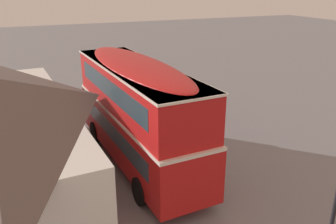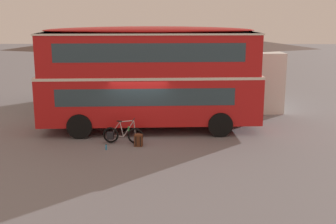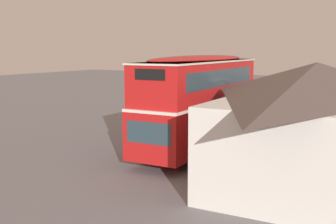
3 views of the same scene
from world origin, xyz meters
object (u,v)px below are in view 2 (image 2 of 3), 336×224
backpack_on_ground (139,140)px  water_bottle_blue_sports (106,147)px  double_decker_bus (150,74)px  touring_bicycle (121,135)px

backpack_on_ground → water_bottle_blue_sports: size_ratio=2.23×
double_decker_bus → water_bottle_blue_sports: double_decker_bus is taller
double_decker_bus → water_bottle_blue_sports: size_ratio=42.11×
double_decker_bus → water_bottle_blue_sports: 4.22m
touring_bicycle → backpack_on_ground: 0.84m
double_decker_bus → backpack_on_ground: 3.42m
double_decker_bus → water_bottle_blue_sports: (-1.63, -2.96, -2.53)m
backpack_on_ground → water_bottle_blue_sports: (-1.26, -0.52, -0.16)m
double_decker_bus → backpack_on_ground: (-0.37, -2.43, -2.37)m
touring_bicycle → water_bottle_blue_sports: bearing=-119.7°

